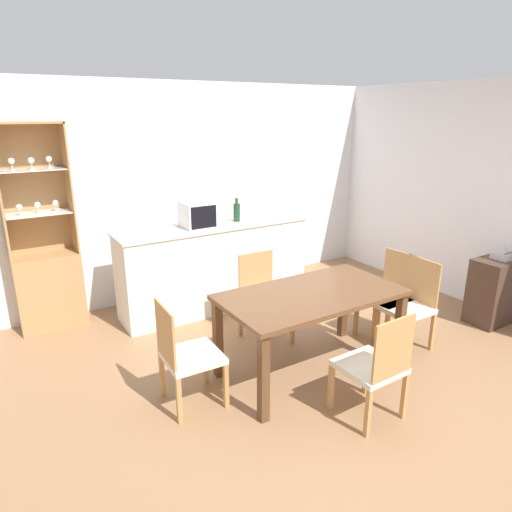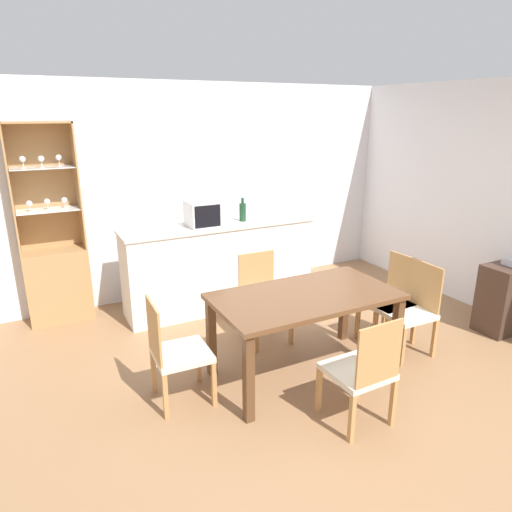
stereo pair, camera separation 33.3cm
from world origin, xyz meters
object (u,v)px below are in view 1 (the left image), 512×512
(dining_table, at_px, (311,303))
(dining_chair_side_left_far, at_px, (186,355))
(dining_chair_side_right_near, at_px, (409,305))
(microwave, at_px, (203,214))
(wine_bottle, at_px, (237,212))
(dining_chair_side_right_far, at_px, (388,296))
(telephone, at_px, (503,256))
(dining_chair_head_far, at_px, (264,298))
(display_cabinet, at_px, (47,272))
(dining_chair_head_near, at_px, (374,366))
(side_cabinet, at_px, (494,291))

(dining_table, xyz_separation_m, dining_chair_side_left_far, (-1.10, 0.13, -0.22))
(dining_chair_side_right_near, height_order, microwave, microwave)
(dining_chair_side_left_far, xyz_separation_m, microwave, (0.91, 1.56, 0.71))
(microwave, relative_size, wine_bottle, 1.70)
(dining_chair_side_right_far, distance_m, microwave, 2.15)
(telephone, bearing_deg, dining_chair_head_far, 156.55)
(dining_chair_side_right_near, xyz_separation_m, microwave, (-1.30, 1.82, 0.71))
(dining_chair_side_right_far, bearing_deg, microwave, 35.44)
(dining_chair_side_right_near, relative_size, microwave, 1.89)
(dining_chair_side_right_near, xyz_separation_m, dining_chair_head_far, (-1.10, 0.88, 0.00))
(microwave, bearing_deg, telephone, -37.57)
(display_cabinet, height_order, dining_chair_head_far, display_cabinet)
(display_cabinet, distance_m, dining_chair_head_far, 2.29)
(dining_table, bearing_deg, microwave, 96.58)
(dining_chair_side_left_far, xyz_separation_m, dining_chair_side_right_far, (2.21, 0.00, 0.00))
(dining_chair_head_near, distance_m, telephone, 2.42)
(dining_chair_side_right_near, bearing_deg, telephone, -94.61)
(dining_table, distance_m, dining_chair_head_far, 0.78)
(telephone, bearing_deg, wine_bottle, 137.09)
(wine_bottle, height_order, telephone, wine_bottle)
(dining_chair_head_far, height_order, telephone, dining_chair_head_far)
(telephone, bearing_deg, dining_chair_head_near, -168.52)
(dining_chair_side_right_near, bearing_deg, dining_chair_head_near, 121.37)
(dining_chair_head_far, height_order, wine_bottle, wine_bottle)
(microwave, xyz_separation_m, side_cabinet, (2.51, -1.94, -0.78))
(dining_chair_head_far, bearing_deg, dining_table, 91.32)
(display_cabinet, bearing_deg, microwave, -17.39)
(display_cabinet, height_order, microwave, display_cabinet)
(dining_table, relative_size, dining_chair_side_left_far, 1.78)
(dining_chair_side_left_far, relative_size, telephone, 4.62)
(dining_chair_head_far, bearing_deg, dining_chair_side_right_near, 142.89)
(dining_chair_side_left_far, distance_m, telephone, 3.50)
(dining_chair_head_near, bearing_deg, display_cabinet, 119.82)
(side_cabinet, bearing_deg, display_cabinet, 149.21)
(dining_chair_head_near, height_order, side_cabinet, dining_chair_head_near)
(dining_chair_head_near, bearing_deg, side_cabinet, 10.73)
(wine_bottle, bearing_deg, dining_chair_side_right_near, -64.62)
(dining_table, xyz_separation_m, dining_chair_side_right_far, (1.10, 0.13, -0.22))
(display_cabinet, relative_size, dining_chair_head_near, 2.44)
(dining_chair_head_near, relative_size, microwave, 1.89)
(display_cabinet, bearing_deg, side_cabinet, -30.79)
(dining_table, xyz_separation_m, dining_chair_head_far, (0.00, 0.75, -0.22))
(microwave, xyz_separation_m, wine_bottle, (0.43, 0.01, -0.03))
(wine_bottle, bearing_deg, microwave, -179.29)
(dining_chair_head_far, bearing_deg, dining_chair_side_left_far, 30.78)
(microwave, bearing_deg, dining_table, -83.42)
(side_cabinet, bearing_deg, telephone, -26.18)
(dining_chair_side_right_near, height_order, dining_chair_head_near, same)
(dining_chair_head_far, relative_size, telephone, 4.62)
(dining_chair_side_right_near, xyz_separation_m, dining_chair_side_left_far, (-2.21, 0.26, 0.00))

